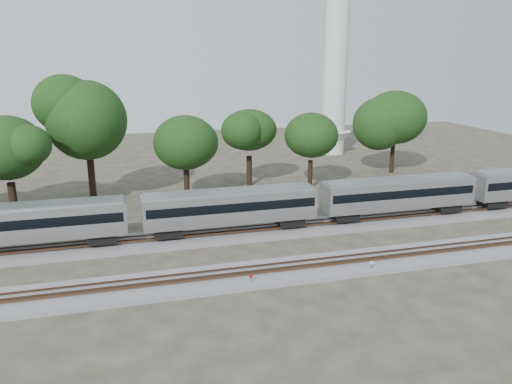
{
  "coord_description": "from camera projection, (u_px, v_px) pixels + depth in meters",
  "views": [
    {
      "loc": [
        -8.09,
        -40.83,
        17.8
      ],
      "look_at": [
        4.46,
        5.0,
        4.76
      ],
      "focal_mm": 35.0,
      "sensor_mm": 36.0,
      "label": 1
    }
  ],
  "objects": [
    {
      "name": "train",
      "position": [
        399.0,
        193.0,
        54.85
      ],
      "size": [
        128.56,
        3.13,
        4.62
      ],
      "color": "silver",
      "rests_on": "ground"
    },
    {
      "name": "tree_2",
      "position": [
        6.0,
        148.0,
        53.05
      ],
      "size": [
        8.43,
        8.43,
        11.89
      ],
      "color": "black",
      "rests_on": "ground"
    },
    {
      "name": "tree_7",
      "position": [
        395.0,
        118.0,
        76.15
      ],
      "size": [
        8.8,
        8.8,
        12.4
      ],
      "color": "black",
      "rests_on": "ground"
    },
    {
      "name": "tree_4",
      "position": [
        185.0,
        143.0,
        61.33
      ],
      "size": [
        7.57,
        7.57,
        10.67
      ],
      "color": "black",
      "rests_on": "ground"
    },
    {
      "name": "switch_stand_white",
      "position": [
        371.0,
        265.0,
        42.14
      ],
      "size": [
        0.33,
        0.11,
        1.05
      ],
      "rotation": [
        0.0,
        0.0,
        -0.25
      ],
      "color": "#512D19",
      "rests_on": "ground"
    },
    {
      "name": "track_near",
      "position": [
        233.0,
        277.0,
        40.97
      ],
      "size": [
        160.0,
        5.0,
        0.73
      ],
      "color": "slate",
      "rests_on": "ground"
    },
    {
      "name": "switch_lever",
      "position": [
        299.0,
        276.0,
        41.23
      ],
      "size": [
        0.52,
        0.34,
        0.3
      ],
      "primitive_type": "cube",
      "rotation": [
        0.0,
        0.0,
        0.07
      ],
      "color": "#512D19",
      "rests_on": "ground"
    },
    {
      "name": "tree_6",
      "position": [
        311.0,
        135.0,
        66.81
      ],
      "size": [
        7.59,
        7.59,
        10.71
      ],
      "color": "black",
      "rests_on": "ground"
    },
    {
      "name": "tree_5",
      "position": [
        249.0,
        130.0,
        68.42
      ],
      "size": [
        8.04,
        8.04,
        11.34
      ],
      "color": "black",
      "rests_on": "ground"
    },
    {
      "name": "ground",
      "position": [
        223.0,
        261.0,
        44.75
      ],
      "size": [
        160.0,
        160.0,
        0.0
      ],
      "primitive_type": "plane",
      "color": "#383328",
      "rests_on": "ground"
    },
    {
      "name": "switch_stand_red",
      "position": [
        251.0,
        279.0,
        39.64
      ],
      "size": [
        0.31,
        0.15,
        1.03
      ],
      "rotation": [
        0.0,
        0.0,
        0.39
      ],
      "color": "#512D19",
      "rests_on": "ground"
    },
    {
      "name": "track_far",
      "position": [
        211.0,
        236.0,
        50.28
      ],
      "size": [
        160.0,
        5.0,
        0.73
      ],
      "color": "slate",
      "rests_on": "ground"
    },
    {
      "name": "tree_3",
      "position": [
        87.0,
        120.0,
        59.86
      ],
      "size": [
        10.45,
        10.45,
        14.74
      ],
      "color": "black",
      "rests_on": "ground"
    }
  ]
}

